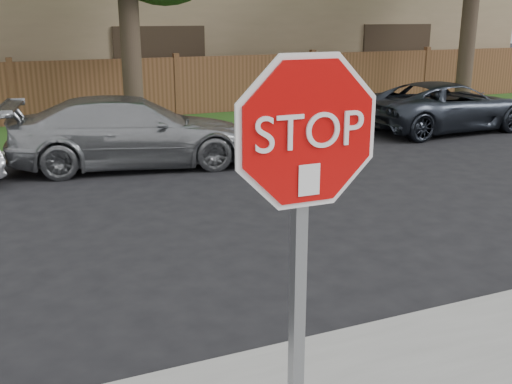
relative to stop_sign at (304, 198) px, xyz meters
name	(u,v)px	position (x,y,z in m)	size (l,w,h in m)	color
far_curb	(24,155)	(-0.96, 9.63, -1.75)	(70.00, 0.30, 0.15)	gray
grass_strip	(20,140)	(-0.96, 11.28, -1.77)	(70.00, 3.00, 0.12)	#1E4714
fence	(13,96)	(-0.96, 12.88, -1.03)	(70.00, 0.12, 1.60)	brown
stop_sign	(304,198)	(0.00, 0.00, 0.00)	(1.01, 0.13, 2.55)	gray
sedan_right	(133,132)	(0.87, 8.26, -1.20)	(1.76, 4.34, 1.26)	#9A9DA1
sedan_far_right	(447,106)	(8.43, 8.77, -1.25)	(1.92, 4.15, 1.15)	#313741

